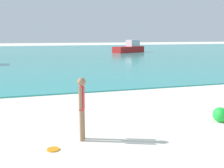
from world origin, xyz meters
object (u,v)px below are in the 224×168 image
at_px(person_standing, 82,105).
at_px(beach_ball, 220,115).
at_px(frisbee, 53,149).
at_px(boat_far, 129,48).

bearing_deg(person_standing, beach_ball, -64.01).
height_order(frisbee, boat_far, boat_far).
bearing_deg(boat_far, frisbee, 37.77).
relative_size(boat_far, beach_ball, 13.02).
xyz_separation_m(person_standing, beach_ball, (4.12, 0.16, -0.65)).
distance_m(frisbee, boat_far, 35.78).
bearing_deg(person_standing, boat_far, 0.74).
relative_size(person_standing, boat_far, 0.27).
relative_size(frisbee, beach_ball, 0.64).
xyz_separation_m(frisbee, beach_ball, (4.85, 0.55, 0.20)).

